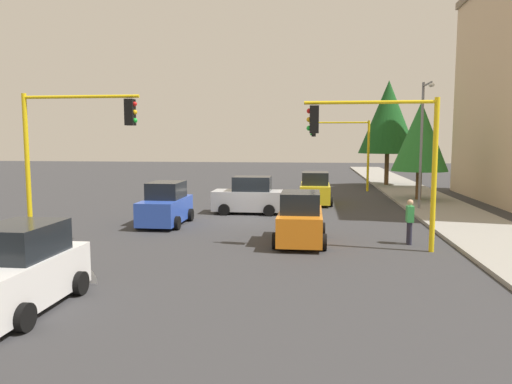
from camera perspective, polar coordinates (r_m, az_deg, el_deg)
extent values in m
plane|color=#353538|center=(23.54, -1.40, -3.29)|extent=(120.00, 120.00, 0.00)
cube|color=gray|center=(29.13, 21.02, -1.72)|extent=(80.00, 4.00, 0.15)
cube|color=silver|center=(13.01, -23.20, -11.70)|extent=(2.20, 0.36, 0.01)
cone|color=silver|center=(14.10, -20.53, -10.21)|extent=(0.01, 1.10, 1.10)
cylinder|color=yellow|center=(17.52, 20.58, 1.83)|extent=(0.18, 0.18, 5.35)
cylinder|color=yellow|center=(17.13, 13.46, 10.42)|extent=(0.12, 4.50, 0.12)
cube|color=black|center=(16.99, 7.00, 8.62)|extent=(0.36, 0.32, 0.96)
sphere|color=red|center=(17.01, 6.39, 9.63)|extent=(0.18, 0.18, 0.18)
sphere|color=yellow|center=(16.99, 6.38, 8.62)|extent=(0.18, 0.18, 0.18)
sphere|color=green|center=(16.98, 6.37, 7.61)|extent=(0.18, 0.18, 0.18)
cylinder|color=yellow|center=(37.23, 13.30, 4.21)|extent=(0.18, 0.18, 5.37)
cylinder|color=yellow|center=(37.05, 9.90, 8.20)|extent=(0.12, 4.50, 0.12)
cube|color=black|center=(36.98, 6.94, 7.35)|extent=(0.36, 0.32, 0.96)
sphere|color=red|center=(36.99, 6.66, 7.82)|extent=(0.18, 0.18, 0.18)
sphere|color=yellow|center=(36.98, 6.65, 7.36)|extent=(0.18, 0.18, 0.18)
sphere|color=green|center=(36.98, 6.65, 6.89)|extent=(0.18, 0.18, 0.18)
cylinder|color=yellow|center=(20.17, -25.70, 2.57)|extent=(0.18, 0.18, 5.65)
cylinder|color=yellow|center=(19.09, -20.28, 10.66)|extent=(0.12, 4.50, 0.12)
cube|color=black|center=(18.28, -14.86, 9.23)|extent=(0.36, 0.32, 0.96)
sphere|color=red|center=(18.23, -14.35, 10.19)|extent=(0.18, 0.18, 0.18)
sphere|color=yellow|center=(18.21, -14.33, 9.25)|extent=(0.18, 0.18, 0.18)
sphere|color=green|center=(18.20, -14.30, 8.31)|extent=(0.18, 0.18, 0.18)
cylinder|color=slate|center=(27.61, 19.18, 5.07)|extent=(0.14, 0.14, 7.00)
cylinder|color=slate|center=(26.88, 19.86, 12.07)|extent=(1.80, 0.10, 0.10)
ellipsoid|color=silver|center=(25.99, 20.30, 11.94)|extent=(0.56, 0.28, 0.20)
cylinder|color=brown|center=(41.50, 15.39, 2.71)|extent=(0.36, 0.36, 3.00)
cone|color=#19511E|center=(41.48, 15.56, 8.66)|extent=(4.81, 4.81, 6.01)
cylinder|color=brown|center=(31.81, 18.91, 0.83)|extent=(0.36, 0.36, 2.16)
cone|color=#28752D|center=(31.68, 19.10, 6.31)|extent=(3.46, 3.46, 4.32)
cube|color=#B2B5BA|center=(25.41, -0.88, -1.01)|extent=(1.68, 3.79, 1.05)
cube|color=black|center=(25.28, -0.45, 1.02)|extent=(1.48, 1.97, 0.76)
cylinder|color=black|center=(24.77, -3.85, -2.13)|extent=(0.20, 0.60, 0.60)
cylinder|color=black|center=(26.52, -3.13, -1.56)|extent=(0.20, 0.60, 0.60)
cylinder|color=black|center=(24.44, 1.58, -2.23)|extent=(0.20, 0.60, 0.60)
cylinder|color=black|center=(26.22, 1.94, -1.65)|extent=(0.20, 0.60, 0.60)
cube|color=white|center=(12.39, -26.66, -9.46)|extent=(3.79, 1.68, 1.05)
cube|color=black|center=(12.34, -26.38, -5.19)|extent=(1.97, 1.48, 0.76)
cylinder|color=black|center=(11.09, -26.00, -13.36)|extent=(0.60, 0.20, 0.60)
cylinder|color=black|center=(13.03, -20.32, -10.21)|extent=(0.60, 0.20, 0.60)
cylinder|color=black|center=(13.92, -27.02, -9.45)|extent=(0.60, 0.20, 0.60)
cube|color=yellow|center=(29.36, 7.08, -0.08)|extent=(3.96, 1.75, 1.05)
cube|color=black|center=(29.07, 7.10, 1.65)|extent=(2.06, 1.54, 0.76)
cylinder|color=black|center=(30.63, 5.31, -0.53)|extent=(0.60, 0.20, 0.60)
cylinder|color=black|center=(30.64, 8.81, -0.57)|extent=(0.60, 0.20, 0.60)
cylinder|color=black|center=(28.20, 5.17, -1.11)|extent=(0.60, 0.20, 0.60)
cylinder|color=black|center=(28.20, 8.98, -1.16)|extent=(0.60, 0.20, 0.60)
cube|color=blue|center=(22.33, -10.79, -2.13)|extent=(3.71, 1.64, 1.05)
cube|color=black|center=(22.39, -10.70, 0.23)|extent=(1.93, 1.44, 0.76)
cylinder|color=black|center=(21.05, -9.43, -3.69)|extent=(0.60, 0.20, 0.60)
cylinder|color=black|center=(21.60, -13.92, -3.54)|extent=(0.60, 0.20, 0.60)
cylinder|color=black|center=(23.23, -7.85, -2.73)|extent=(0.60, 0.20, 0.60)
cylinder|color=black|center=(23.74, -11.96, -2.62)|extent=(0.60, 0.20, 0.60)
cube|color=orange|center=(18.18, 5.34, -3.96)|extent=(3.73, 1.61, 1.05)
cube|color=black|center=(17.86, 5.35, -1.20)|extent=(1.94, 1.42, 0.76)
cylinder|color=black|center=(19.43, 2.86, -4.44)|extent=(0.60, 0.20, 0.60)
cylinder|color=black|center=(19.39, 7.99, -4.52)|extent=(0.60, 0.20, 0.60)
cylinder|color=black|center=(17.16, 2.32, -5.87)|extent=(0.60, 0.20, 0.60)
cylinder|color=black|center=(17.12, 8.14, -5.96)|extent=(0.60, 0.20, 0.60)
cylinder|color=#262638|center=(18.72, 17.95, -4.76)|extent=(0.16, 0.16, 0.85)
cylinder|color=#262638|center=(18.92, 17.84, -4.65)|extent=(0.16, 0.16, 0.85)
cube|color=green|center=(18.70, 17.97, -2.52)|extent=(0.40, 0.24, 0.60)
sphere|color=tan|center=(18.64, 18.01, -1.19)|extent=(0.22, 0.22, 0.22)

